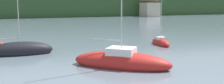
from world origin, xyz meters
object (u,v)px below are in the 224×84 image
at_px(shore_building_central, 150,6).
at_px(mooring_buoy_mid, 1,44).
at_px(sailboat_mid_2, 161,42).
at_px(sailboat_mid_0, 20,50).
at_px(sailboat_mid_3, 121,61).

xyz_separation_m(shore_building_central, mooring_buoy_mid, (-54.56, -53.08, -3.97)).
bearing_deg(sailboat_mid_2, shore_building_central, -18.43).
distance_m(shore_building_central, mooring_buoy_mid, 76.22).
height_order(shore_building_central, sailboat_mid_0, shore_building_central).
xyz_separation_m(sailboat_mid_3, mooring_buoy_mid, (-8.00, 16.27, -0.44)).
bearing_deg(sailboat_mid_0, mooring_buoy_mid, 104.74).
bearing_deg(shore_building_central, sailboat_mid_2, -121.40).
relative_size(shore_building_central, mooring_buoy_mid, 15.52).
bearing_deg(shore_building_central, sailboat_mid_0, -131.08).
height_order(sailboat_mid_3, mooring_buoy_mid, sailboat_mid_3).
relative_size(sailboat_mid_0, sailboat_mid_2, 1.07).
bearing_deg(mooring_buoy_mid, sailboat_mid_3, -63.83).
bearing_deg(sailboat_mid_3, shore_building_central, 99.96).
xyz_separation_m(sailboat_mid_2, mooring_buoy_mid, (-17.12, 8.26, -0.28)).
distance_m(shore_building_central, sailboat_mid_3, 83.61).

